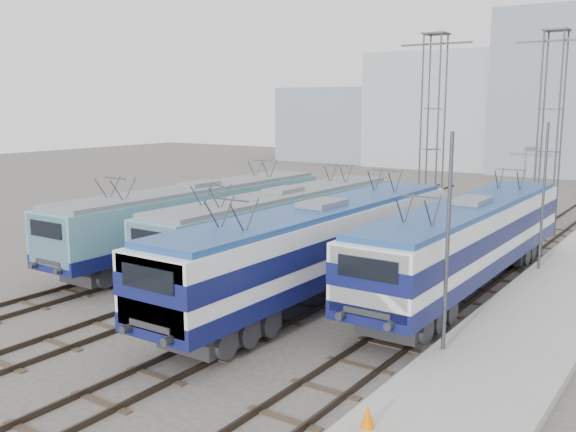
# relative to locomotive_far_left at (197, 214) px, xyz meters

# --- Properties ---
(ground) EXTENTS (160.00, 160.00, 0.00)m
(ground) POSITION_rel_locomotive_far_left_xyz_m (6.75, -7.70, -2.25)
(ground) COLOR #514C47
(platform) EXTENTS (4.00, 70.00, 0.30)m
(platform) POSITION_rel_locomotive_far_left_xyz_m (16.95, 0.30, -2.10)
(platform) COLOR #9E9E99
(platform) RESTS_ON ground
(locomotive_far_left) EXTENTS (2.85, 18.02, 3.39)m
(locomotive_far_left) POSITION_rel_locomotive_far_left_xyz_m (0.00, 0.00, 0.00)
(locomotive_far_left) COLOR #10144D
(locomotive_far_left) RESTS_ON ground
(locomotive_center_left) EXTENTS (2.78, 17.58, 3.31)m
(locomotive_center_left) POSITION_rel_locomotive_far_left_xyz_m (4.50, 1.05, -0.05)
(locomotive_center_left) COLOR #10144D
(locomotive_center_left) RESTS_ON ground
(locomotive_center_right) EXTENTS (2.95, 18.69, 3.51)m
(locomotive_center_right) POSITION_rel_locomotive_far_left_xyz_m (9.00, -2.71, 0.13)
(locomotive_center_right) COLOR #10144D
(locomotive_center_right) RESTS_ON ground
(locomotive_far_right) EXTENTS (2.91, 18.42, 3.46)m
(locomotive_far_right) POSITION_rel_locomotive_far_left_xyz_m (13.50, 1.74, 0.10)
(locomotive_far_right) COLOR #10144D
(locomotive_far_right) RESTS_ON ground
(catenary_tower_west) EXTENTS (4.50, 1.20, 12.00)m
(catenary_tower_west) POSITION_rel_locomotive_far_left_xyz_m (6.75, 14.30, 4.40)
(catenary_tower_west) COLOR #3F4247
(catenary_tower_west) RESTS_ON ground
(catenary_tower_east) EXTENTS (4.50, 1.20, 12.00)m
(catenary_tower_east) POSITION_rel_locomotive_far_left_xyz_m (13.25, 16.30, 4.40)
(catenary_tower_east) COLOR #3F4247
(catenary_tower_east) RESTS_ON ground
(mast_front) EXTENTS (0.12, 0.12, 7.00)m
(mast_front) POSITION_rel_locomotive_far_left_xyz_m (15.35, -5.70, 1.25)
(mast_front) COLOR #3F4247
(mast_front) RESTS_ON ground
(mast_mid) EXTENTS (0.12, 0.12, 7.00)m
(mast_mid) POSITION_rel_locomotive_far_left_xyz_m (15.35, 6.30, 1.25)
(mast_mid) COLOR #3F4247
(mast_mid) RESTS_ON ground
(safety_cone) EXTENTS (0.33, 0.33, 0.58)m
(safety_cone) POSITION_rel_locomotive_far_left_xyz_m (15.68, -11.40, -1.66)
(safety_cone) COLOR #FB6D00
(safety_cone) RESTS_ON platform
(building_west) EXTENTS (18.00, 12.00, 14.00)m
(building_west) POSITION_rel_locomotive_far_left_xyz_m (-7.25, 54.30, 4.75)
(building_west) COLOR #99A2AA
(building_west) RESTS_ON ground
(building_far_west) EXTENTS (14.00, 10.00, 10.00)m
(building_far_west) POSITION_rel_locomotive_far_left_xyz_m (-23.25, 54.30, 2.75)
(building_far_west) COLOR gray
(building_far_west) RESTS_ON ground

